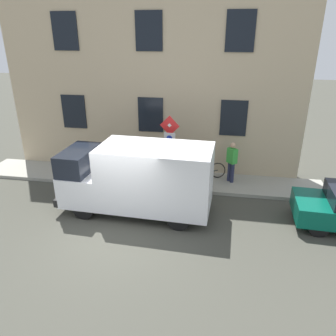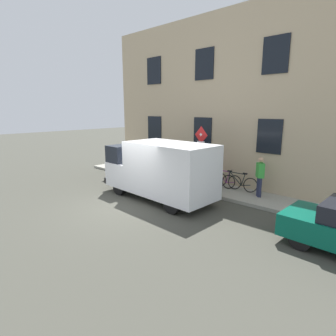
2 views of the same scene
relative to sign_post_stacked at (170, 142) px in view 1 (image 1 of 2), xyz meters
name	(u,v)px [view 1 (image 1 of 2)]	position (x,y,z in m)	size (l,w,h in m)	color
ground_plane	(117,234)	(-3.49, 1.12, -2.05)	(80.00, 80.00, 0.00)	#404037
sidewalk_slab	(147,178)	(0.75, 1.12, -1.98)	(1.92, 14.88, 0.14)	#99978A
building_facade	(152,78)	(2.06, 1.12, 2.14)	(0.75, 12.88, 8.38)	tan
sign_post_stacked	(170,142)	(0.00, 0.00, 0.00)	(0.18, 0.56, 2.84)	#474C47
delivery_van	(139,177)	(-1.92, 0.76, -0.72)	(2.21, 5.40, 2.50)	white
bicycle_black	(205,169)	(1.16, -1.38, -1.54)	(0.48, 1.72, 0.89)	black
bicycle_purple	(187,168)	(1.16, -0.60, -1.54)	(0.46, 1.72, 0.89)	black
bicycle_red	(170,167)	(1.16, 0.18, -1.54)	(0.46, 1.72, 0.89)	black
pedestrian	(232,161)	(0.90, -2.46, -0.98)	(0.47, 0.46, 1.72)	#262B47
litter_bin	(123,172)	(0.14, 2.00, -1.46)	(0.44, 0.44, 0.90)	#2D5133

